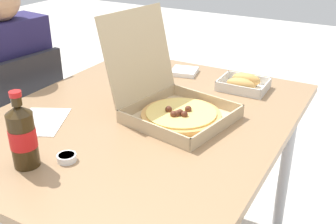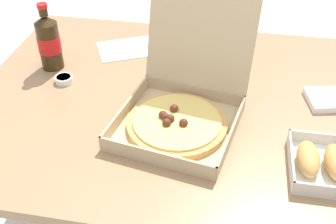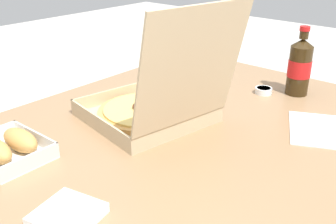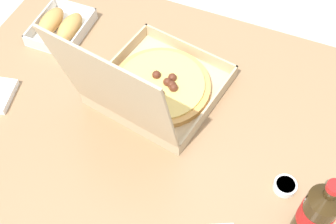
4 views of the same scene
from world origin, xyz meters
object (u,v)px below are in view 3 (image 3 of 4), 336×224
at_px(cola_bottle, 300,66).
at_px(paper_menu, 318,130).
at_px(pizza_box_open, 153,106).
at_px(bread_side_box, 8,147).
at_px(dipping_sauce_cup, 264,90).
at_px(napkin_pile, 68,215).

bearing_deg(cola_bottle, paper_menu, 37.03).
height_order(pizza_box_open, cola_bottle, pizza_box_open).
height_order(bread_side_box, dipping_sauce_cup, bread_side_box).
height_order(bread_side_box, cola_bottle, cola_bottle).
distance_m(bread_side_box, dipping_sauce_cup, 0.81).
height_order(pizza_box_open, bread_side_box, pizza_box_open).
relative_size(paper_menu, napkin_pile, 1.91).
relative_size(pizza_box_open, cola_bottle, 1.95).
distance_m(cola_bottle, dipping_sauce_cup, 0.14).
height_order(pizza_box_open, napkin_pile, pizza_box_open).
bearing_deg(dipping_sauce_cup, pizza_box_open, -18.02).
distance_m(paper_menu, napkin_pile, 0.70).
xyz_separation_m(pizza_box_open, bread_side_box, (0.37, -0.13, -0.02)).
relative_size(cola_bottle, paper_menu, 1.07).
distance_m(cola_bottle, napkin_pile, 0.89).
bearing_deg(napkin_pile, bread_side_box, -98.93).
height_order(bread_side_box, napkin_pile, bread_side_box).
height_order(pizza_box_open, dipping_sauce_cup, pizza_box_open).
xyz_separation_m(pizza_box_open, napkin_pile, (0.41, 0.17, -0.04)).
height_order(cola_bottle, napkin_pile, cola_bottle).
xyz_separation_m(pizza_box_open, dipping_sauce_cup, (-0.40, 0.13, -0.04)).
xyz_separation_m(paper_menu, napkin_pile, (0.67, -0.21, 0.01)).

